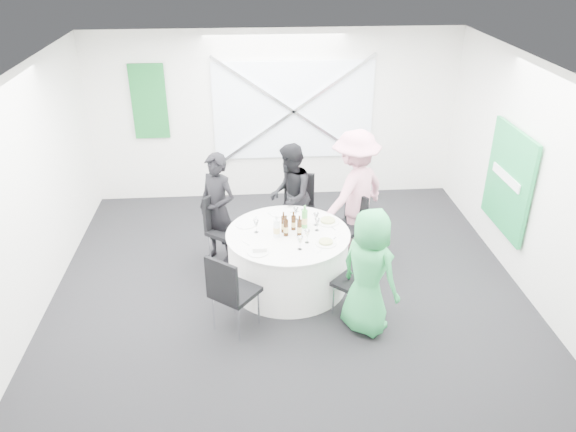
{
  "coord_description": "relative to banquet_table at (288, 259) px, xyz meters",
  "views": [
    {
      "loc": [
        -0.47,
        -5.92,
        4.18
      ],
      "look_at": [
        0.0,
        0.2,
        1.0
      ],
      "focal_mm": 35.0,
      "sensor_mm": 36.0,
      "label": 1
    }
  ],
  "objects": [
    {
      "name": "ceiling",
      "position": [
        0.0,
        -0.2,
        2.42
      ],
      "size": [
        6.0,
        6.0,
        0.0
      ],
      "primitive_type": "plane",
      "rotation": [
        3.14,
        0.0,
        0.0
      ],
      "color": "silver",
      "rests_on": "wall_back"
    },
    {
      "name": "wine_glass_e",
      "position": [
        0.13,
        0.36,
        0.5
      ],
      "size": [
        0.07,
        0.07,
        0.17
      ],
      "color": "white",
      "rests_on": "banquet_table"
    },
    {
      "name": "knife_e",
      "position": [
        -0.16,
        0.55,
        0.38
      ],
      "size": [
        0.15,
        0.02,
        0.01
      ],
      "primitive_type": "cube",
      "rotation": [
        0.0,
        0.0,
        1.56
      ],
      "color": "silver",
      "rests_on": "banquet_table"
    },
    {
      "name": "fork_d",
      "position": [
        -0.53,
        -0.22,
        0.38
      ],
      "size": [
        0.11,
        0.13,
        0.01
      ],
      "primitive_type": "cube",
      "rotation": [
        0.0,
        0.0,
        -2.45
      ],
      "color": "silver",
      "rests_on": "banquet_table"
    },
    {
      "name": "wine_glass_c",
      "position": [
        -0.4,
        0.05,
        0.5
      ],
      "size": [
        0.07,
        0.07,
        0.17
      ],
      "color": "white",
      "rests_on": "banquet_table"
    },
    {
      "name": "window_brace_a",
      "position": [
        0.3,
        2.72,
        1.12
      ],
      "size": [
        2.63,
        0.05,
        1.84
      ],
      "primitive_type": "cube",
      "rotation": [
        0.0,
        0.97,
        0.0
      ],
      "color": "silver",
      "rests_on": "window_panel"
    },
    {
      "name": "window_panel",
      "position": [
        0.3,
        2.76,
        1.12
      ],
      "size": [
        2.6,
        0.03,
        1.6
      ],
      "primitive_type": "cube",
      "color": "silver",
      "rests_on": "wall_back"
    },
    {
      "name": "wine_glass_a",
      "position": [
        0.37,
        0.04,
        0.5
      ],
      "size": [
        0.07,
        0.07,
        0.17
      ],
      "color": "white",
      "rests_on": "banquet_table"
    },
    {
      "name": "chair_front_left",
      "position": [
        -0.72,
        -0.92,
        0.21
      ],
      "size": [
        0.64,
        0.64,
        1.01
      ],
      "rotation": [
        0.0,
        0.0,
        2.47
      ],
      "color": "black",
      "rests_on": "floor"
    },
    {
      "name": "person_man_back_left",
      "position": [
        -0.9,
        0.69,
        0.41
      ],
      "size": [
        0.68,
        0.65,
        1.57
      ],
      "primitive_type": "imported",
      "rotation": [
        0.0,
        0.0,
        -0.65
      ],
      "color": "black",
      "rests_on": "floor"
    },
    {
      "name": "beer_bottle_b",
      "position": [
        0.08,
        0.09,
        0.47
      ],
      "size": [
        0.06,
        0.06,
        0.25
      ],
      "color": "#381D0A",
      "rests_on": "banquet_table"
    },
    {
      "name": "chair_back_left",
      "position": [
        -0.84,
        0.64,
        0.21
      ],
      "size": [
        0.64,
        0.64,
        1.01
      ],
      "rotation": [
        0.0,
        0.0,
        0.92
      ],
      "color": "black",
      "rests_on": "floor"
    },
    {
      "name": "wall_back",
      "position": [
        0.0,
        2.8,
        1.02
      ],
      "size": [
        6.0,
        0.0,
        6.0
      ],
      "primitive_type": "plane",
      "rotation": [
        1.57,
        0.0,
        0.0
      ],
      "color": "white",
      "rests_on": "floor"
    },
    {
      "name": "wall_front",
      "position": [
        0.0,
        -3.2,
        1.02
      ],
      "size": [
        6.0,
        0.0,
        6.0
      ],
      "primitive_type": "plane",
      "rotation": [
        -1.57,
        0.0,
        0.0
      ],
      "color": "white",
      "rests_on": "floor"
    },
    {
      "name": "chair_front_right",
      "position": [
        0.78,
        -0.74,
        0.14
      ],
      "size": [
        0.58,
        0.57,
        0.9
      ],
      "rotation": [
        0.0,
        0.0,
        3.96
      ],
      "color": "black",
      "rests_on": "floor"
    },
    {
      "name": "clear_water_bottle",
      "position": [
        -0.15,
        -0.08,
        0.49
      ],
      "size": [
        0.08,
        0.08,
        0.29
      ],
      "color": "white",
      "rests_on": "banquet_table"
    },
    {
      "name": "fork_c",
      "position": [
        0.57,
        0.09,
        0.38
      ],
      "size": [
        0.08,
        0.14,
        0.01
      ],
      "primitive_type": "cube",
      "rotation": [
        0.0,
        0.0,
        0.46
      ],
      "color": "silver",
      "rests_on": "banquet_table"
    },
    {
      "name": "plate_back",
      "position": [
        -0.07,
        0.54,
        0.39
      ],
      "size": [
        0.27,
        0.27,
        0.01
      ],
      "color": "white",
      "rests_on": "banquet_table"
    },
    {
      "name": "person_man_back",
      "position": [
        0.11,
        1.07,
        0.38
      ],
      "size": [
        0.48,
        0.78,
        1.53
      ],
      "primitive_type": "imported",
      "rotation": [
        0.0,
        0.0,
        -1.67
      ],
      "color": "black",
      "rests_on": "floor"
    },
    {
      "name": "knife_d",
      "position": [
        -0.34,
        -0.47,
        0.38
      ],
      "size": [
        0.1,
        0.13,
        0.01
      ],
      "primitive_type": "cube",
      "rotation": [
        0.0,
        0.0,
        -2.5
      ],
      "color": "silver",
      "rests_on": "banquet_table"
    },
    {
      "name": "beer_bottle_a",
      "position": [
        -0.05,
        0.03,
        0.49
      ],
      "size": [
        0.06,
        0.06,
        0.28
      ],
      "color": "#381D0A",
      "rests_on": "banquet_table"
    },
    {
      "name": "green_water_bottle",
      "position": [
        0.22,
        0.13,
        0.5
      ],
      "size": [
        0.08,
        0.08,
        0.31
      ],
      "color": "green",
      "rests_on": "banquet_table"
    },
    {
      "name": "window_brace_b",
      "position": [
        0.3,
        2.72,
        1.12
      ],
      "size": [
        2.63,
        0.05,
        1.84
      ],
      "primitive_type": "cube",
      "rotation": [
        0.0,
        -0.97,
        0.0
      ],
      "color": "silver",
      "rests_on": "window_panel"
    },
    {
      "name": "banquet_table",
      "position": [
        0.0,
        0.0,
        0.0
      ],
      "size": [
        1.56,
        1.56,
        0.76
      ],
      "color": "white",
      "rests_on": "floor"
    },
    {
      "name": "plate_front_left",
      "position": [
        -0.39,
        -0.44,
        0.39
      ],
      "size": [
        0.26,
        0.26,
        0.01
      ],
      "color": "white",
      "rests_on": "banquet_table"
    },
    {
      "name": "knife_b",
      "position": [
        -0.55,
        0.18,
        0.38
      ],
      "size": [
        0.1,
        0.13,
        0.01
      ],
      "primitive_type": "cube",
      "rotation": [
        0.0,
        0.0,
        2.52
      ],
      "color": "silver",
      "rests_on": "banquet_table"
    },
    {
      "name": "wine_glass_g",
      "position": [
        0.23,
        0.3,
        0.5
      ],
      "size": [
        0.07,
        0.07,
        0.17
      ],
      "color": "white",
      "rests_on": "banquet_table"
    },
    {
      "name": "fork_a",
      "position": [
        0.35,
        -0.46,
        0.38
      ],
      "size": [
        0.1,
        0.13,
        0.01
      ],
      "primitive_type": "cube",
      "rotation": [
        0.0,
        0.0,
        -0.62
      ],
      "color": "silver",
      "rests_on": "banquet_table"
    },
    {
      "name": "fork_b",
      "position": [
        -0.41,
        0.4,
        0.38
      ],
      "size": [
        0.08,
        0.14,
        0.01
      ],
      "primitive_type": "cube",
      "rotation": [
        0.0,
        0.0,
        2.66
      ],
      "color": "silver",
      "rests_on": "banquet_table"
    },
    {
      "name": "green_sign",
      "position": [
        2.94,
        0.4,
        0.82
      ],
      "size": [
        0.05,
        1.2,
        1.4
      ],
      "primitive_type": "cube",
      "color": "#198E46",
      "rests_on": "wall_right"
    },
    {
      "name": "wall_left",
      "position": [
        -3.0,
        -0.2,
        1.02
      ],
      "size": [
        0.0,
        6.0,
        6.0
      ],
      "primitive_type": "plane",
      "rotation": [
        1.57,
        0.0,
        1.57
      ],
      "color": "white",
      "rests_on": "floor"
    },
    {
      "name": "person_woman_green",
      "position": [
        0.83,
        -0.96,
        0.38
      ],
      "size": [
        0.85,
        0.88,
        1.52
      ],
      "primitive_type": "imported",
      "rotation": [
        0.0,
        0.0,
        2.28
      ],
      "color": "green",
      "rests_on": "floor"
    },
    {
      "name": "knife_a",
      "position": [
        0.53,
        -0.22,
        0.38
      ],
      "size": [
        0.11,
        0.13,
        0.01
      ],
      "primitive_type": "cube",
      "rotation": [
        0.0,
        0.0,
        -0.69
      ],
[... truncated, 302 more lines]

